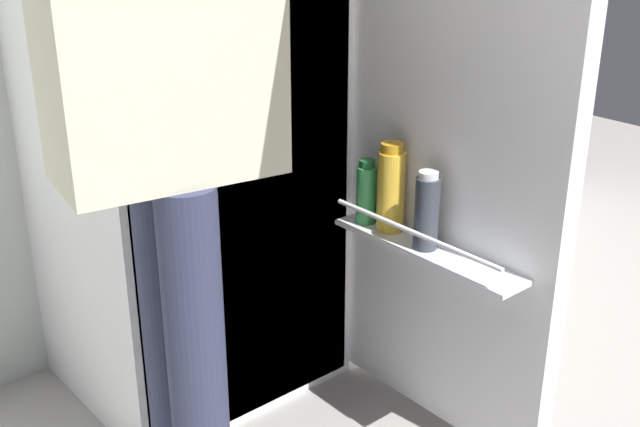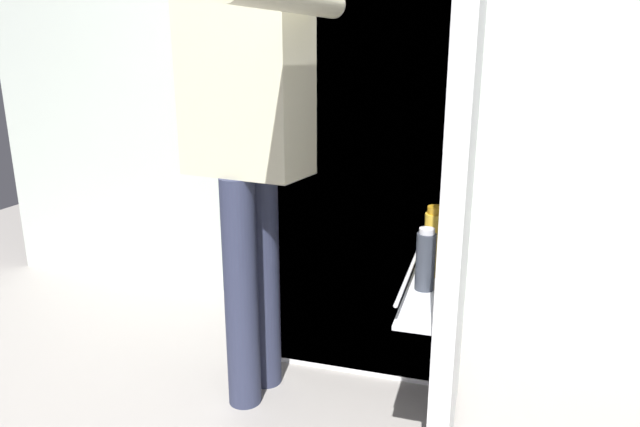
{
  "view_description": "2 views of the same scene",
  "coord_description": "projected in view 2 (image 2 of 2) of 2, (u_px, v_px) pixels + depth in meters",
  "views": [
    {
      "loc": [
        -1.05,
        -1.25,
        1.36
      ],
      "look_at": [
        -0.03,
        -0.06,
        0.71
      ],
      "focal_mm": 44.84,
      "sensor_mm": 36.0,
      "label": 1
    },
    {
      "loc": [
        0.45,
        -1.71,
        1.23
      ],
      "look_at": [
        -0.06,
        -0.04,
        0.74
      ],
      "focal_mm": 31.53,
      "sensor_mm": 36.0,
      "label": 2
    }
  ],
  "objects": [
    {
      "name": "ground_plane",
      "position": [
        340.0,
        410.0,
        2.03
      ],
      "size": [
        6.86,
        6.86,
        0.0
      ],
      "primitive_type": "plane",
      "color": "gray"
    },
    {
      "name": "kitchen_wall",
      "position": [
        394.0,
        53.0,
        2.52
      ],
      "size": [
        4.4,
        0.1,
        2.5
      ],
      "primitive_type": "cube",
      "color": "beige",
      "rests_on": "ground_plane"
    },
    {
      "name": "refrigerator",
      "position": [
        381.0,
        159.0,
        2.25
      ],
      "size": [
        0.75,
        1.25,
        1.67
      ],
      "color": "white",
      "rests_on": "ground_plane"
    },
    {
      "name": "person",
      "position": [
        250.0,
        123.0,
        1.87
      ],
      "size": [
        0.55,
        0.78,
        1.69
      ],
      "color": "#2D334C",
      "rests_on": "ground_plane"
    }
  ]
}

